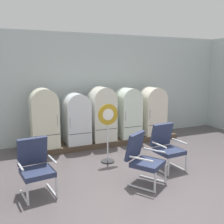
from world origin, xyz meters
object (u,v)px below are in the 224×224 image
armchair_right (166,145)px  refrigerator_3 (128,111)px  refrigerator_4 (153,110)px  refrigerator_0 (44,116)px  refrigerator_2 (102,112)px  refrigerator_1 (77,117)px  armchair_center (143,157)px  sign_stand (108,133)px  armchair_left (35,165)px

armchair_right → refrigerator_3: bearing=85.1°
refrigerator_3 → refrigerator_4: refrigerator_3 is taller
refrigerator_0 → refrigerator_2: size_ratio=1.01×
refrigerator_2 → refrigerator_1: bearing=-179.5°
refrigerator_0 → armchair_center: (1.42, -2.65, -0.43)m
refrigerator_3 → sign_stand: size_ratio=1.05×
refrigerator_4 → refrigerator_1: bearing=179.4°
armchair_right → armchair_center: 0.98m
armchair_right → sign_stand: 1.36m
refrigerator_0 → refrigerator_1: (0.88, 0.02, -0.09)m
refrigerator_2 → refrigerator_3: size_ratio=1.04×
refrigerator_4 → armchair_right: refrigerator_4 is taller
refrigerator_2 → armchair_right: 2.36m
refrigerator_2 → armchair_left: size_ratio=1.53×
armchair_left → refrigerator_4: bearing=29.9°
armchair_left → refrigerator_1: bearing=57.8°
refrigerator_4 → sign_stand: refrigerator_4 is taller
refrigerator_1 → refrigerator_4: (2.44, -0.03, 0.04)m
refrigerator_1 → sign_stand: refrigerator_1 is taller
refrigerator_0 → refrigerator_4: (3.32, -0.01, -0.05)m
sign_stand → refrigerator_2: bearing=73.9°
refrigerator_2 → refrigerator_3: bearing=1.1°
sign_stand → refrigerator_1: bearing=104.8°
refrigerator_0 → refrigerator_1: bearing=1.2°
refrigerator_3 → sign_stand: refrigerator_3 is taller
refrigerator_1 → armchair_left: refrigerator_1 is taller
refrigerator_4 → armchair_center: bearing=-125.7°
refrigerator_3 → armchair_center: 2.92m
refrigerator_2 → refrigerator_4: (1.68, -0.03, -0.04)m
refrigerator_3 → armchair_right: 2.28m
armchair_center → refrigerator_4: bearing=54.3°
refrigerator_1 → armchair_right: refrigerator_1 is taller
sign_stand → armchair_center: bearing=-82.1°
refrigerator_0 → refrigerator_2: (1.63, 0.02, -0.01)m
armchair_left → sign_stand: (1.77, 0.87, 0.18)m
armchair_right → armchair_center: size_ratio=1.00×
armchair_right → refrigerator_0: bearing=136.1°
armchair_left → armchair_center: size_ratio=1.00×
refrigerator_3 → refrigerator_0: bearing=-179.1°
refrigerator_3 → refrigerator_4: bearing=-3.3°
refrigerator_4 → armchair_left: (-3.84, -2.21, -0.38)m
refrigerator_0 → armchair_right: refrigerator_0 is taller
armchair_left → armchair_center: 2.00m
refrigerator_1 → armchair_center: 2.74m
refrigerator_2 → refrigerator_0: bearing=-179.1°
refrigerator_0 → refrigerator_4: 3.32m
refrigerator_0 → armchair_left: (-0.53, -2.21, -0.43)m
armchair_center → armchair_left: bearing=167.4°
refrigerator_0 → sign_stand: size_ratio=1.11×
armchair_center → refrigerator_2: bearing=85.4°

